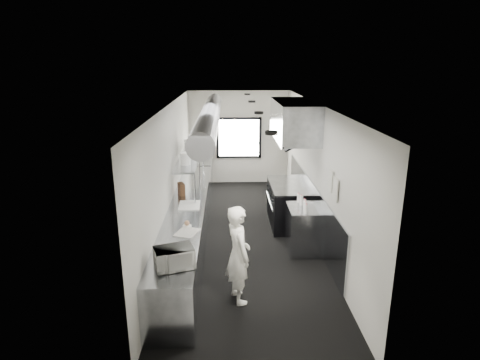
{
  "coord_description": "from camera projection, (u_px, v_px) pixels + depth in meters",
  "views": [
    {
      "loc": [
        -0.35,
        -7.9,
        3.63
      ],
      "look_at": [
        -0.1,
        -0.2,
        1.32
      ],
      "focal_mm": 29.86,
      "sensor_mm": 36.0,
      "label": 1
    }
  ],
  "objects": [
    {
      "name": "plate_stack_c",
      "position": [
        189.0,
        147.0,
        9.1
      ],
      "size": [
        0.3,
        0.3,
        0.33
      ],
      "primitive_type": "cylinder",
      "rotation": [
        0.0,
        0.0,
        0.34
      ],
      "color": "white",
      "rests_on": "pass_shelf"
    },
    {
      "name": "cutting_board",
      "position": [
        189.0,
        205.0,
        7.82
      ],
      "size": [
        0.42,
        0.55,
        0.02
      ],
      "primitive_type": "cube",
      "rotation": [
        0.0,
        0.0,
        0.03
      ],
      "color": "silver",
      "rests_on": "prep_counter"
    },
    {
      "name": "ceiling",
      "position": [
        245.0,
        105.0,
        7.81
      ],
      "size": [
        3.0,
        8.0,
        0.01
      ],
      "primitive_type": "cube",
      "color": "silver",
      "rests_on": "wall_back"
    },
    {
      "name": "service_window",
      "position": [
        239.0,
        138.0,
        12.01
      ],
      "size": [
        1.36,
        0.05,
        1.25
      ],
      "color": "white",
      "rests_on": "wall_back"
    },
    {
      "name": "plate_stack_d",
      "position": [
        193.0,
        143.0,
        9.59
      ],
      "size": [
        0.26,
        0.26,
        0.35
      ],
      "primitive_type": "cylinder",
      "rotation": [
        0.0,
        0.0,
        -0.2
      ],
      "color": "white",
      "rests_on": "pass_shelf"
    },
    {
      "name": "squeeze_bottle_d",
      "position": [
        301.0,
        200.0,
        7.84
      ],
      "size": [
        0.07,
        0.07,
        0.2
      ],
      "primitive_type": "cylinder",
      "rotation": [
        0.0,
        0.0,
        0.04
      ],
      "color": "silver",
      "rests_on": "bottle_station"
    },
    {
      "name": "squeeze_bottle_c",
      "position": [
        305.0,
        203.0,
        7.71
      ],
      "size": [
        0.07,
        0.07,
        0.16
      ],
      "primitive_type": "cylinder",
      "rotation": [
        0.0,
        0.0,
        0.4
      ],
      "color": "silver",
      "rests_on": "bottle_station"
    },
    {
      "name": "prep_counter",
      "position": [
        188.0,
        227.0,
        7.97
      ],
      "size": [
        0.7,
        6.0,
        0.9
      ],
      "primitive_type": "cube",
      "color": "gray",
      "rests_on": "floor"
    },
    {
      "name": "wall_front",
      "position": [
        260.0,
        272.0,
        4.38
      ],
      "size": [
        3.0,
        0.02,
        2.8
      ],
      "primitive_type": "cube",
      "color": "beige",
      "rests_on": "floor"
    },
    {
      "name": "plate_stack_a",
      "position": [
        185.0,
        159.0,
        8.21
      ],
      "size": [
        0.26,
        0.26,
        0.26
      ],
      "primitive_type": "cylinder",
      "rotation": [
        0.0,
        0.0,
        0.2
      ],
      "color": "white",
      "rests_on": "pass_shelf"
    },
    {
      "name": "wall_cladding",
      "position": [
        311.0,
        206.0,
        8.79
      ],
      "size": [
        0.03,
        5.5,
        1.1
      ],
      "primitive_type": "cube",
      "color": "gray",
      "rests_on": "wall_right"
    },
    {
      "name": "microwave",
      "position": [
        174.0,
        258.0,
        5.45
      ],
      "size": [
        0.58,
        0.51,
        0.29
      ],
      "primitive_type": "imported",
      "rotation": [
        0.0,
        0.0,
        0.35
      ],
      "color": "silver",
      "rests_on": "prep_counter"
    },
    {
      "name": "squeeze_bottle_a",
      "position": [
        306.0,
        209.0,
        7.41
      ],
      "size": [
        0.07,
        0.07,
        0.17
      ],
      "primitive_type": "cylinder",
      "rotation": [
        0.0,
        0.0,
        -0.19
      ],
      "color": "silver",
      "rests_on": "bottle_station"
    },
    {
      "name": "line_cook",
      "position": [
        238.0,
        254.0,
        6.11
      ],
      "size": [
        0.54,
        0.66,
        1.57
      ],
      "primitive_type": "imported",
      "rotation": [
        0.0,
        0.0,
        1.9
      ],
      "color": "white",
      "rests_on": "floor"
    },
    {
      "name": "exhaust_hood",
      "position": [
        294.0,
        120.0,
        8.63
      ],
      "size": [
        0.81,
        2.2,
        0.88
      ],
      "color": "gray",
      "rests_on": "ceiling"
    },
    {
      "name": "plate_stack_b",
      "position": [
        190.0,
        150.0,
        8.83
      ],
      "size": [
        0.33,
        0.33,
        0.34
      ],
      "primitive_type": "cylinder",
      "rotation": [
        0.0,
        0.0,
        0.33
      ],
      "color": "white",
      "rests_on": "pass_shelf"
    },
    {
      "name": "hvac_duct",
      "position": [
        210.0,
        115.0,
        8.24
      ],
      "size": [
        0.4,
        6.4,
        0.4
      ],
      "primitive_type": "cylinder",
      "rotation": [
        1.57,
        0.0,
        0.0
      ],
      "color": "gray",
      "rests_on": "ceiling"
    },
    {
      "name": "knife_block",
      "position": [
        181.0,
        189.0,
        8.43
      ],
      "size": [
        0.19,
        0.26,
        0.25
      ],
      "primitive_type": "cube",
      "rotation": [
        0.0,
        0.0,
        0.39
      ],
      "color": "#4C2C1B",
      "rests_on": "prep_counter"
    },
    {
      "name": "floor",
      "position": [
        244.0,
        236.0,
        8.61
      ],
      "size": [
        3.0,
        8.0,
        0.01
      ],
      "primitive_type": "cube",
      "color": "black",
      "rests_on": "ground"
    },
    {
      "name": "far_work_table",
      "position": [
        200.0,
        176.0,
        11.51
      ],
      "size": [
        0.7,
        1.2,
        0.9
      ],
      "primitive_type": "cube",
      "color": "gray",
      "rests_on": "floor"
    },
    {
      "name": "deli_tub_b",
      "position": [
        161.0,
        250.0,
        5.88
      ],
      "size": [
        0.17,
        0.17,
        0.1
      ],
      "primitive_type": "cylinder",
      "rotation": [
        0.0,
        0.0,
        -0.24
      ],
      "color": "#A8B2A4",
      "rests_on": "prep_counter"
    },
    {
      "name": "bottle_station",
      "position": [
        304.0,
        229.0,
        7.85
      ],
      "size": [
        0.65,
        0.8,
        0.9
      ],
      "primitive_type": "cube",
      "color": "gray",
      "rests_on": "floor"
    },
    {
      "name": "squeeze_bottle_b",
      "position": [
        305.0,
        206.0,
        7.54
      ],
      "size": [
        0.07,
        0.07,
        0.18
      ],
      "primitive_type": "cylinder",
      "rotation": [
        0.0,
        0.0,
        0.14
      ],
      "color": "silver",
      "rests_on": "bottle_station"
    },
    {
      "name": "wall_left",
      "position": [
        171.0,
        174.0,
        8.17
      ],
      "size": [
        0.02,
        8.0,
        2.8
      ],
      "primitive_type": "cube",
      "color": "beige",
      "rests_on": "floor"
    },
    {
      "name": "wall_right",
      "position": [
        317.0,
        173.0,
        8.26
      ],
      "size": [
        0.02,
        8.0,
        2.8
      ],
      "primitive_type": "cube",
      "color": "beige",
      "rests_on": "floor"
    },
    {
      "name": "pastry",
      "position": [
        187.0,
        223.0,
        6.84
      ],
      "size": [
        0.09,
        0.09,
        0.09
      ],
      "primitive_type": "sphere",
      "color": "tan",
      "rests_on": "small_plate"
    },
    {
      "name": "newspaper",
      "position": [
        187.0,
        232.0,
        6.6
      ],
      "size": [
        0.44,
        0.49,
        0.01
      ],
      "primitive_type": "cube",
      "rotation": [
        0.0,
        0.0,
        -0.34
      ],
      "color": "white",
      "rests_on": "prep_counter"
    },
    {
      "name": "pass_shelf",
      "position": [
        191.0,
        156.0,
        9.09
      ],
      "size": [
        0.45,
        3.0,
        0.68
      ],
      "color": "gray",
      "rests_on": "prep_counter"
    },
    {
      "name": "range",
      "position": [
        288.0,
        204.0,
        9.18
      ],
      "size": [
        0.88,
        1.6,
        0.94
      ],
      "color": "black",
      "rests_on": "floor"
    },
    {
      "name": "small_plate",
      "position": [
        187.0,
        226.0,
        6.85
      ],
      "size": [
        0.17,
        0.17,
        0.01
      ],
      "primitive_type": "cylinder",
      "rotation": [
        0.0,
        0.0,
        -0.1
      ],
      "color": "white",
      "rests_on": "prep_counter"
    },
    {
      "name": "wall_back",
      "position": [
        239.0,
        138.0,
        12.04
      ],
      "size": [
        3.0,
        0.02,
        2.8
      ],
      "primitive_type": "cube",
      "color": "beige",
      "rests_on": "floor"
    },
    {
      "name": "notice_sheet_a",
      "position": [
        330.0,
        180.0,
        7.05
      ],
      "size": [
        0.02,
        0.28,
        0.38
      ],
      "primitive_type": "cube",
      "color": "beige",
      "rests_on": "wall_right"
    },
    {
      "name": "squeeze_bottle_e",
      "position": [
        299.0,
        198.0,
        7.99
      ],
      "size": [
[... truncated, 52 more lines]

